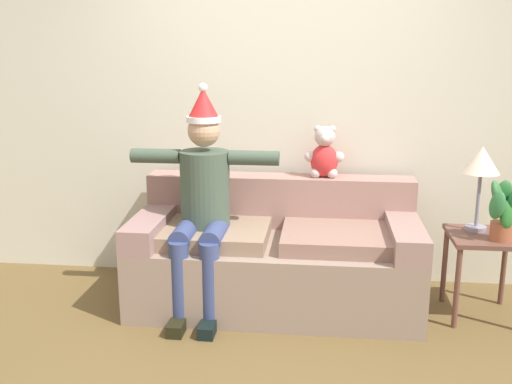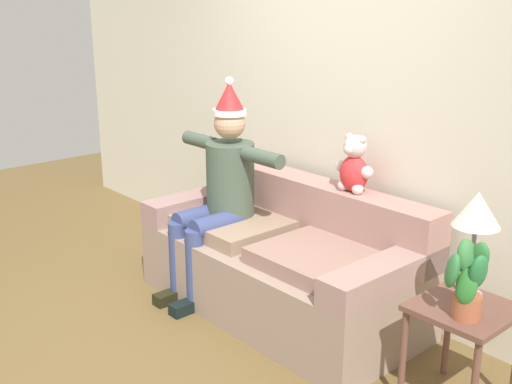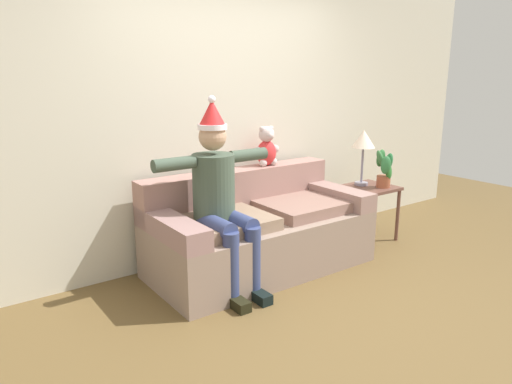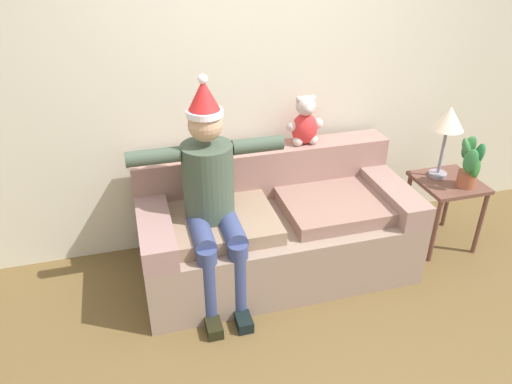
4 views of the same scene
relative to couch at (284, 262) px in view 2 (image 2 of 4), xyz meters
The scene contains 8 objects.
ground_plane 1.05m from the couch, 90.00° to the right, with size 10.00×10.00×0.00m, color brown.
back_wall 1.15m from the couch, 90.00° to the left, with size 7.00×0.10×2.70m, color beige.
couch is the anchor object (origin of this frame).
person_seated 0.69m from the couch, 161.52° to the right, with size 1.02×0.77×1.56m.
teddy_bear 0.81m from the couch, 43.08° to the left, with size 0.29×0.17×0.38m.
side_table 1.40m from the couch, ahead, with size 0.47×0.48×0.58m.
table_lamp 1.52m from the couch, ahead, with size 0.24×0.24×0.58m.
potted_plant 1.53m from the couch, ahead, with size 0.23×0.22×0.40m.
Camera 2 is at (2.86, -1.79, 2.07)m, focal length 44.57 mm.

